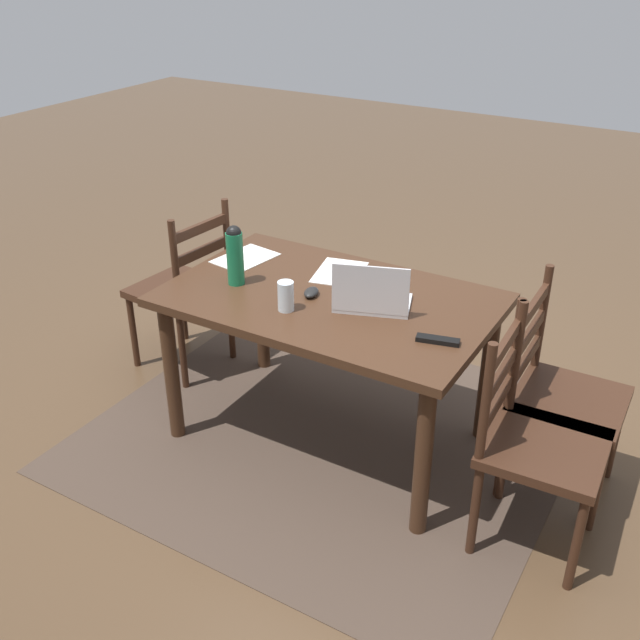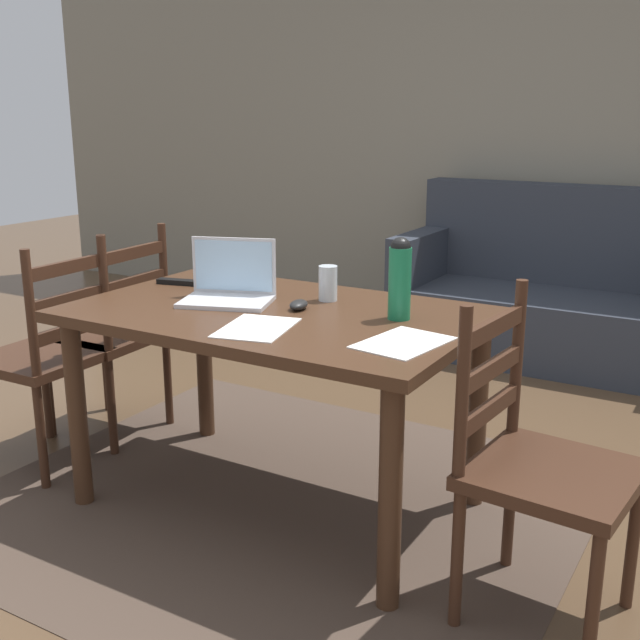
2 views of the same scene
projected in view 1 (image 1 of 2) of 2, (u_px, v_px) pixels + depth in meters
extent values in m
plane|color=brown|center=(329.00, 434.00, 3.62)|extent=(14.00, 14.00, 0.00)
cube|color=#47382D|center=(329.00, 434.00, 3.62)|extent=(2.16, 1.94, 0.01)
cube|color=#422819|center=(330.00, 300.00, 3.27)|extent=(1.43, 0.90, 0.04)
cylinder|color=#422819|center=(487.00, 373.00, 3.45)|extent=(0.07, 0.07, 0.71)
cylinder|color=#422819|center=(262.00, 309.00, 4.02)|extent=(0.07, 0.07, 0.71)
cylinder|color=#422819|center=(423.00, 460.00, 2.89)|extent=(0.07, 0.07, 0.71)
cylinder|color=#422819|center=(171.00, 372.00, 3.46)|extent=(0.07, 0.07, 0.71)
cube|color=#3D2316|center=(545.00, 448.00, 2.80)|extent=(0.46, 0.46, 0.04)
cylinder|color=#3D2316|center=(595.00, 483.00, 2.98)|extent=(0.04, 0.04, 0.43)
cylinder|color=#3D2316|center=(576.00, 545.00, 2.69)|extent=(0.04, 0.04, 0.43)
cylinder|color=#3D2316|center=(502.00, 455.00, 3.14)|extent=(0.04, 0.04, 0.43)
cylinder|color=#3D2316|center=(475.00, 510.00, 2.84)|extent=(0.04, 0.04, 0.43)
cylinder|color=#3D2316|center=(514.00, 356.00, 2.91)|extent=(0.04, 0.04, 0.50)
cylinder|color=#3D2316|center=(486.00, 405.00, 2.62)|extent=(0.04, 0.04, 0.50)
cube|color=#3D2316|center=(498.00, 401.00, 2.81)|extent=(0.04, 0.36, 0.05)
cube|color=#3D2316|center=(501.00, 373.00, 2.75)|extent=(0.04, 0.36, 0.05)
cube|color=#3D2316|center=(505.00, 344.00, 2.70)|extent=(0.04, 0.36, 0.05)
cube|color=#3D2316|center=(569.00, 402.00, 3.08)|extent=(0.45, 0.45, 0.04)
cylinder|color=#3D2316|center=(615.00, 437.00, 3.25)|extent=(0.04, 0.04, 0.43)
cylinder|color=#3D2316|center=(597.00, 488.00, 2.96)|extent=(0.04, 0.04, 0.43)
cylinder|color=#3D2316|center=(529.00, 412.00, 3.41)|extent=(0.04, 0.04, 0.43)
cylinder|color=#3D2316|center=(504.00, 458.00, 3.12)|extent=(0.04, 0.04, 0.43)
cylinder|color=#3D2316|center=(542.00, 319.00, 3.19)|extent=(0.04, 0.04, 0.50)
cylinder|color=#3D2316|center=(516.00, 358.00, 2.90)|extent=(0.04, 0.04, 0.50)
cube|color=#3D2316|center=(526.00, 358.00, 3.09)|extent=(0.03, 0.36, 0.05)
cube|color=#3D2316|center=(530.00, 332.00, 3.03)|extent=(0.03, 0.36, 0.05)
cube|color=#3D2316|center=(535.00, 305.00, 2.97)|extent=(0.03, 0.36, 0.05)
cube|color=#3D2316|center=(179.00, 290.00, 4.01)|extent=(0.48, 0.48, 0.04)
cylinder|color=#3D2316|center=(133.00, 332.00, 4.09)|extent=(0.04, 0.04, 0.43)
cylinder|color=#3D2316|center=(183.00, 306.00, 4.36)|extent=(0.04, 0.04, 0.43)
cylinder|color=#3D2316|center=(183.00, 352.00, 3.89)|extent=(0.04, 0.04, 0.43)
cylinder|color=#3D2316|center=(231.00, 324.00, 4.16)|extent=(0.04, 0.04, 0.43)
cylinder|color=#3D2316|center=(175.00, 268.00, 3.66)|extent=(0.04, 0.04, 0.50)
cylinder|color=#3D2316|center=(227.00, 244.00, 3.93)|extent=(0.04, 0.04, 0.50)
cube|color=#3D2316|center=(204.00, 274.00, 3.84)|extent=(0.06, 0.36, 0.05)
cube|color=#3D2316|center=(202.00, 251.00, 3.78)|extent=(0.06, 0.36, 0.05)
cube|color=#3D2316|center=(200.00, 228.00, 3.72)|extent=(0.06, 0.36, 0.05)
cube|color=silver|center=(373.00, 303.00, 3.19)|extent=(0.37, 0.31, 0.02)
cube|color=silver|center=(370.00, 290.00, 3.04)|extent=(0.31, 0.12, 0.21)
cube|color=#A5CCEA|center=(371.00, 289.00, 3.05)|extent=(0.28, 0.10, 0.19)
cylinder|color=#197247|center=(235.00, 259.00, 3.32)|extent=(0.08, 0.08, 0.24)
sphere|color=black|center=(234.00, 233.00, 3.26)|extent=(0.07, 0.07, 0.07)
cylinder|color=silver|center=(286.00, 296.00, 3.12)|extent=(0.07, 0.07, 0.13)
ellipsoid|color=black|center=(311.00, 292.00, 3.26)|extent=(0.08, 0.11, 0.03)
cube|color=black|center=(438.00, 340.00, 2.90)|extent=(0.18, 0.08, 0.02)
cube|color=white|center=(340.00, 272.00, 3.48)|extent=(0.27, 0.34, 0.00)
cube|color=white|center=(245.00, 258.00, 3.63)|extent=(0.25, 0.32, 0.00)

